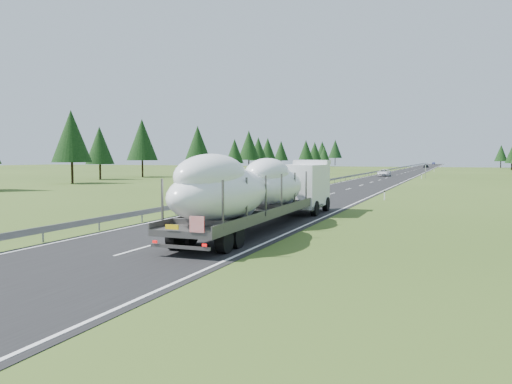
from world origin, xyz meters
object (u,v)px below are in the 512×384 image
at_px(distant_car_dark, 426,166).
at_px(distant_car_blue, 434,163).
at_px(boat_truck, 260,188).
at_px(highway_sign, 426,169).
at_px(distant_van, 384,173).

bearing_deg(distant_car_dark, distant_car_blue, 96.01).
height_order(distant_car_dark, distant_car_blue, distant_car_blue).
height_order(boat_truck, distant_car_blue, boat_truck).
relative_size(highway_sign, distant_car_blue, 0.63).
bearing_deg(distant_car_blue, highway_sign, -87.12).
bearing_deg(highway_sign, distant_car_blue, 92.16).
relative_size(highway_sign, boat_truck, 0.13).
distance_m(distant_van, distant_car_dark, 94.29).
bearing_deg(distant_van, distant_car_blue, 87.61).
bearing_deg(distant_car_blue, distant_van, -89.70).
height_order(boat_truck, distant_car_dark, boat_truck).
relative_size(boat_truck, distant_van, 3.90).
xyz_separation_m(boat_truck, distant_car_blue, (-2.93, 271.58, -1.63)).
bearing_deg(distant_car_dark, distant_van, -86.71).
xyz_separation_m(distant_van, distant_car_blue, (1.40, 189.40, -0.06)).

